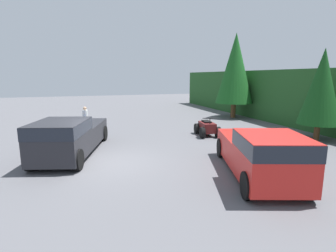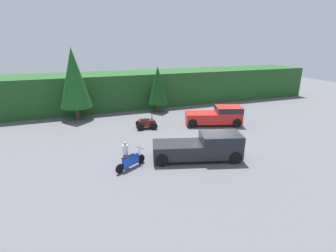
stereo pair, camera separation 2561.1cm
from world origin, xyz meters
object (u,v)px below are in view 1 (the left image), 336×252
(pickup_truck_second, at_px, (70,135))
(rider_person, at_px, (85,118))
(pickup_truck_red, at_px, (261,152))
(quad_atv, at_px, (207,128))
(dirt_bike, at_px, (79,126))

(pickup_truck_second, relative_size, rider_person, 3.74)
(pickup_truck_red, height_order, quad_atv, pickup_truck_red)
(pickup_truck_red, bearing_deg, rider_person, -131.86)
(pickup_truck_second, height_order, rider_person, pickup_truck_second)
(pickup_truck_second, bearing_deg, quad_atv, 119.65)
(quad_atv, distance_m, rider_person, 7.79)
(rider_person, bearing_deg, pickup_truck_red, -3.75)
(pickup_truck_red, xyz_separation_m, pickup_truck_second, (-4.94, -6.43, 0.00))
(dirt_bike, bearing_deg, pickup_truck_red, 1.56)
(pickup_truck_second, relative_size, quad_atv, 3.01)
(pickup_truck_second, bearing_deg, pickup_truck_red, 68.95)
(quad_atv, xyz_separation_m, rider_person, (-3.39, -7.00, 0.44))
(pickup_truck_second, xyz_separation_m, rider_person, (-5.22, 0.77, -0.05))
(rider_person, bearing_deg, pickup_truck_second, -41.29)
(pickup_truck_red, distance_m, pickup_truck_second, 8.11)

